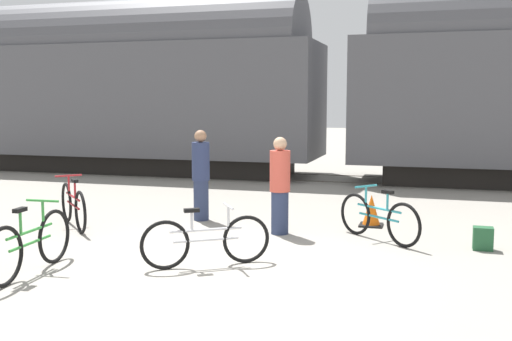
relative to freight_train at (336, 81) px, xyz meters
name	(u,v)px	position (x,y,z in m)	size (l,w,h in m)	color
ground_plane	(222,267)	(0.00, -9.33, -2.71)	(80.00, 80.00, 0.00)	gray
freight_train	(336,81)	(0.00, 0.00, 0.00)	(23.54, 2.89, 5.16)	black
rail_near	(330,182)	(0.00, -0.72, -2.70)	(35.54, 0.07, 0.01)	#4C4238
rail_far	(339,175)	(0.00, 0.72, -2.70)	(35.54, 0.07, 0.01)	#4C4238
bicycle_silver	(206,240)	(-0.21, -9.33, -2.36)	(1.48, 1.02, 0.81)	black
bicycle_green	(31,244)	(-2.20, -10.30, -2.32)	(0.46, 1.80, 0.91)	black
bicycle_maroon	(73,206)	(-3.30, -7.70, -2.33)	(1.32, 1.30, 0.88)	black
bicycle_teal	(378,218)	(1.83, -7.20, -2.35)	(1.35, 1.15, 0.84)	black
person_in_red	(280,186)	(0.24, -7.18, -1.91)	(0.33, 0.33, 1.59)	#283351
person_in_navy	(201,175)	(-1.42, -6.49, -1.88)	(0.32, 0.32, 1.65)	#283351
backpack	(483,238)	(3.36, -7.37, -2.54)	(0.28, 0.20, 0.34)	#235633
traffic_cone	(371,211)	(1.62, -6.12, -2.45)	(0.40, 0.40, 0.55)	black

